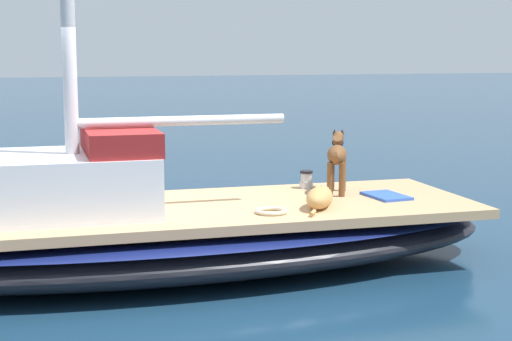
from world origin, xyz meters
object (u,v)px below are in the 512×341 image
(dog_tan, at_px, (320,197))
(deck_winch, at_px, (306,180))
(sailboat_main, at_px, (164,239))
(deck_towel, at_px, (386,196))
(coiled_rope, at_px, (271,211))
(dog_brown, at_px, (337,156))

(dog_tan, bearing_deg, deck_winch, -12.88)
(sailboat_main, relative_size, deck_towel, 12.96)
(deck_winch, height_order, deck_towel, deck_winch)
(dog_tan, xyz_separation_m, coiled_rope, (-0.14, 0.58, -0.08))
(dog_brown, height_order, coiled_rope, dog_brown)
(dog_brown, relative_size, deck_winch, 4.23)
(sailboat_main, xyz_separation_m, dog_brown, (0.32, -2.05, 0.75))
(sailboat_main, xyz_separation_m, deck_towel, (-0.09, -2.48, 0.34))
(deck_winch, bearing_deg, dog_brown, -149.56)
(dog_tan, xyz_separation_m, deck_winch, (1.14, -0.26, -0.01))
(deck_winch, relative_size, deck_towel, 0.38)
(dog_tan, bearing_deg, coiled_rope, 103.47)
(coiled_rope, relative_size, deck_towel, 0.58)
(dog_brown, bearing_deg, sailboat_main, 98.74)
(deck_winch, bearing_deg, deck_towel, -140.53)
(dog_tan, relative_size, deck_winch, 4.10)
(sailboat_main, xyz_separation_m, coiled_rope, (-0.57, -0.99, 0.35))
(coiled_rope, height_order, deck_towel, coiled_rope)
(dog_tan, bearing_deg, dog_brown, -33.07)
(sailboat_main, height_order, dog_brown, dog_brown)
(deck_towel, bearing_deg, coiled_rope, 107.74)
(deck_winch, xyz_separation_m, coiled_rope, (-1.27, 0.84, -0.08))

